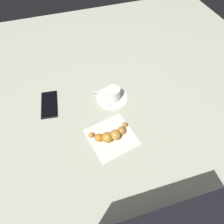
{
  "coord_description": "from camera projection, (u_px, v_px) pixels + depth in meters",
  "views": [
    {
      "loc": [
        0.48,
        -0.16,
        0.69
      ],
      "look_at": [
        -0.0,
        0.0,
        0.03
      ],
      "focal_mm": 33.86,
      "sensor_mm": 36.0,
      "label": 1
    }
  ],
  "objects": [
    {
      "name": "sugar_packet",
      "position": [
        106.0,
        101.0,
        0.9
      ],
      "size": [
        0.06,
        0.03,
        0.01
      ],
      "primitive_type": "cube",
      "rotation": [
        0.0,
        0.0,
        6.4
      ],
      "color": "white",
      "rests_on": "saucer"
    },
    {
      "name": "cell_phone",
      "position": [
        49.0,
        104.0,
        0.89
      ],
      "size": [
        0.15,
        0.09,
        0.01
      ],
      "color": "black",
      "rests_on": "ground"
    },
    {
      "name": "ground_plane",
      "position": [
        112.0,
        117.0,
        0.86
      ],
      "size": [
        1.8,
        1.8,
        0.0
      ],
      "primitive_type": "plane",
      "color": "#A7AA96"
    },
    {
      "name": "napkin",
      "position": [
        112.0,
        137.0,
        0.8
      ],
      "size": [
        0.19,
        0.19,
        0.0
      ],
      "primitive_type": "cube",
      "rotation": [
        0.0,
        0.0,
        0.21
      ],
      "color": "silver",
      "rests_on": "ground"
    },
    {
      "name": "saucer",
      "position": [
        112.0,
        97.0,
        0.92
      ],
      "size": [
        0.13,
        0.13,
        0.01
      ],
      "primitive_type": "cylinder",
      "color": "white",
      "rests_on": "ground"
    },
    {
      "name": "espresso_cup",
      "position": [
        114.0,
        93.0,
        0.89
      ],
      "size": [
        0.08,
        0.06,
        0.05
      ],
      "color": "white",
      "rests_on": "saucer"
    },
    {
      "name": "teaspoon",
      "position": [
        111.0,
        95.0,
        0.92
      ],
      "size": [
        0.08,
        0.11,
        0.01
      ],
      "color": "silver",
      "rests_on": "saucer"
    },
    {
      "name": "croissant",
      "position": [
        111.0,
        135.0,
        0.78
      ],
      "size": [
        0.08,
        0.16,
        0.04
      ],
      "color": "#C87125",
      "rests_on": "napkin"
    }
  ]
}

